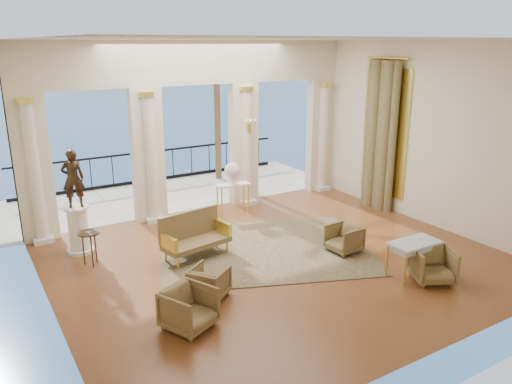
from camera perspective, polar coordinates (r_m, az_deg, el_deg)
floor at (r=10.74m, az=2.51°, el=-7.69°), size 9.00×9.00×0.00m
room_walls at (r=9.02m, az=6.72°, el=6.65°), size 9.00×9.00×9.00m
arcade at (r=13.25m, az=-6.70°, el=8.56°), size 9.00×0.56×4.50m
terrace at (r=15.60m, az=-9.45°, el=-0.23°), size 10.00×3.60×0.10m
balustrade at (r=16.93m, az=-11.59°, el=2.61°), size 9.00×0.06×1.03m
palm_tree at (r=16.50m, az=-4.60°, el=15.47°), size 2.00×2.00×4.50m
sea at (r=69.11m, az=-26.69°, el=6.27°), size 160.00×160.00×0.00m
curtain at (r=13.91m, az=13.96°, el=6.22°), size 0.33×1.40×4.09m
window_frame at (r=14.03m, az=14.52°, el=6.60°), size 0.04×1.60×3.40m
wall_sconce at (r=13.68m, az=-0.73°, el=7.42°), size 0.30×0.11×0.33m
rug at (r=11.23m, az=0.98°, el=-6.51°), size 5.52×4.97×0.02m
armchair_a at (r=8.27m, az=-7.68°, el=-12.88°), size 0.95×0.93×0.75m
armchair_b at (r=10.25m, az=19.58°, el=-7.66°), size 0.97×0.95×0.75m
armchair_c at (r=11.16m, az=10.04°, el=-5.13°), size 0.64×0.68×0.67m
armchair_d at (r=9.16m, az=-5.38°, el=-10.07°), size 0.83×0.84×0.64m
settee at (r=10.80m, az=-7.13°, el=-4.89°), size 1.55×0.86×0.97m
game_table at (r=10.29m, az=17.66°, el=-5.82°), size 1.04×0.58×0.70m
pedestal at (r=11.57m, az=-19.62°, el=-4.16°), size 0.57×0.57×1.05m
statue at (r=11.23m, az=-20.20°, el=1.46°), size 0.50×0.37×1.25m
console_table at (r=13.24m, az=-2.66°, el=0.35°), size 0.95×0.49×0.86m
urn at (r=13.11m, az=-2.69°, el=2.32°), size 0.43×0.43×0.57m
side_table at (r=10.80m, az=-18.54°, el=-4.89°), size 0.45×0.45×0.72m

